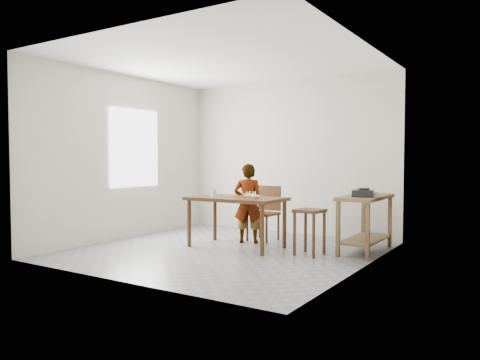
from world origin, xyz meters
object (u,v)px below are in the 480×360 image
Objects in this scene: dining_table at (236,222)px; child at (248,203)px; dining_chair at (263,213)px; stool at (309,232)px; prep_counter at (365,224)px.

child is at bearing 96.79° from dining_table.
dining_chair is 1.29m from stool.
child is at bearing 163.81° from stool.
prep_counter is 0.96× the size of child.
dining_table is at bearing -90.82° from dining_chair.
child reaches higher than prep_counter.
stool is (1.11, -0.66, -0.12)m from dining_chair.
prep_counter is 1.81m from child.
stool is at bearing 3.22° from dining_table.
dining_table is at bearing -157.85° from prep_counter.
dining_table is at bearing -176.78° from stool.
dining_chair reaches higher than stool.
child reaches higher than dining_chair.
child reaches higher than dining_table.
dining_table is 1.60× the size of dining_chair.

